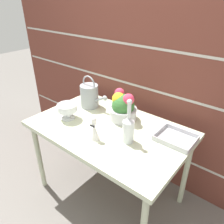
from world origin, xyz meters
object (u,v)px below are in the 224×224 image
at_px(wire_tray, 176,139).
at_px(glass_decanter, 128,128).
at_px(crystal_pedestal_bowl, 67,109).
at_px(figurine_vase, 94,130).
at_px(watering_can, 90,95).
at_px(flower_planter, 123,107).

bearing_deg(wire_tray, glass_decanter, -138.14).
bearing_deg(crystal_pedestal_bowl, figurine_vase, -10.72).
height_order(watering_can, glass_decanter, glass_decanter).
relative_size(glass_decanter, wire_tray, 1.23).
bearing_deg(glass_decanter, flower_planter, 134.08).
distance_m(crystal_pedestal_bowl, glass_decanter, 0.58).
height_order(watering_can, crystal_pedestal_bowl, watering_can).
bearing_deg(glass_decanter, watering_can, 159.69).
relative_size(watering_can, wire_tray, 1.14).
distance_m(watering_can, flower_planter, 0.37).
bearing_deg(crystal_pedestal_bowl, watering_can, 92.49).
distance_m(flower_planter, glass_decanter, 0.31).
bearing_deg(flower_planter, watering_can, -179.07).
distance_m(watering_can, crystal_pedestal_bowl, 0.28).
bearing_deg(figurine_vase, wire_tray, 37.89).
distance_m(crystal_pedestal_bowl, figurine_vase, 0.38).
relative_size(flower_planter, figurine_vase, 1.38).
relative_size(crystal_pedestal_bowl, flower_planter, 0.66).
bearing_deg(figurine_vase, flower_planter, 92.10).
relative_size(watering_can, flower_planter, 1.21).
relative_size(crystal_pedestal_bowl, glass_decanter, 0.51).
bearing_deg(watering_can, flower_planter, 0.93).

